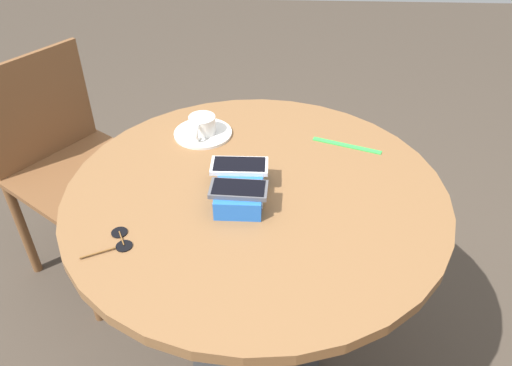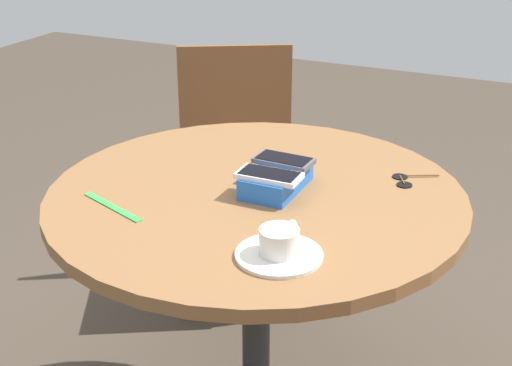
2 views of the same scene
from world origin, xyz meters
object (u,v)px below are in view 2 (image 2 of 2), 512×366
Objects in this scene: phone_box at (276,179)px; sunglasses at (405,180)px; coffee_cup at (280,240)px; chair_near_window at (238,165)px; phone_white at (269,175)px; saucer at (279,255)px; lanyard_strap at (112,207)px; phone_gray at (284,160)px; round_table at (256,241)px.

sunglasses is (-0.17, 0.26, -0.02)m from phone_box.
chair_near_window is (-1.01, -0.60, -0.33)m from coffee_cup.
sunglasses is 0.12× the size of chair_near_window.
phone_white is 1.35× the size of sunglasses.
coffee_cup is at bearing -15.64° from sunglasses.
chair_near_window is (-1.02, -0.60, -0.30)m from saucer.
sunglasses is (-0.41, 0.54, 0.00)m from lanyard_strap.
lanyard_strap is 1.85× the size of sunglasses.
phone_gray is at bearing 34.12° from chair_near_window.
round_table is 4.89× the size of lanyard_strap.
round_table is 0.34m from coffee_cup.
lanyard_strap reaches higher than round_table.
coffee_cup reaches higher than lanyard_strap.
phone_gray reaches higher than sunglasses.
chair_near_window reaches higher than phone_box.
lanyard_strap is (-0.04, -0.42, -0.00)m from saucer.
phone_white is 0.35m from lanyard_strap.
phone_gray is 0.70× the size of lanyard_strap.
chair_near_window is (-0.73, -0.47, -0.32)m from phone_box.
round_table is 0.89m from chair_near_window.
lanyard_strap is 0.68m from sunglasses.
saucer is 0.86× the size of lanyard_strap.
coffee_cup is at bearing 21.97° from phone_gray.
phone_box is at bearing 127.39° from round_table.
round_table is at bearing -117.40° from phone_white.
lanyard_strap is at bearing -95.91° from saucer.
phone_box is at bearing 32.52° from chair_near_window.
phone_white is 0.98m from chair_near_window.
phone_box is 1.36× the size of phone_gray.
chair_near_window is (-0.56, -0.72, -0.30)m from sunglasses.
saucer is at bearing 24.66° from phone_box.
sunglasses is at bearing 164.36° from coffee_cup.
sunglasses is at bearing 116.71° from phone_gray.
phone_box reaches higher than saucer.
round_table is 5.10× the size of phone_box.
phone_gray is 1.30× the size of sunglasses.
phone_box is 1.78× the size of sunglasses.
phone_box is 0.96× the size of lanyard_strap.
sunglasses is at bearing 164.42° from saucer.
coffee_cup is at bearing 30.53° from chair_near_window.
chair_near_window is at bearing -148.94° from phone_white.
phone_box is 0.22× the size of chair_near_window.
saucer is 0.47m from sunglasses.
sunglasses is (-0.46, 0.13, -0.00)m from saucer.
round_table is at bearing -52.61° from phone_box.
phone_box is at bearing -56.06° from sunglasses.
saucer is 0.03m from coffee_cup.
phone_white reaches higher than coffee_cup.
lanyard_strap is 0.23× the size of chair_near_window.
phone_box is at bearing -155.06° from coffee_cup.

